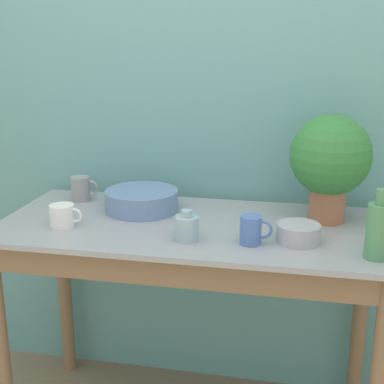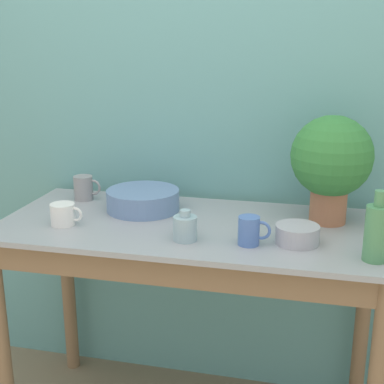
{
  "view_description": "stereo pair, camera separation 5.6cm",
  "coord_description": "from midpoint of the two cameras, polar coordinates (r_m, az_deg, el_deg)",
  "views": [
    {
      "loc": [
        0.37,
        -1.48,
        1.53
      ],
      "look_at": [
        0.0,
        0.32,
        1.0
      ],
      "focal_mm": 50.0,
      "sensor_mm": 36.0,
      "label": 1
    },
    {
      "loc": [
        0.42,
        -1.47,
        1.53
      ],
      "look_at": [
        0.0,
        0.32,
        1.0
      ],
      "focal_mm": 50.0,
      "sensor_mm": 36.0,
      "label": 2
    }
  ],
  "objects": [
    {
      "name": "potted_plant",
      "position": [
        1.98,
        13.74,
        3.4
      ],
      "size": [
        0.29,
        0.29,
        0.39
      ],
      "color": "#A36647",
      "rests_on": "counter_table"
    },
    {
      "name": "bottle_tall",
      "position": [
        1.71,
        18.34,
        -3.87
      ],
      "size": [
        0.07,
        0.07,
        0.22
      ],
      "color": "#4C8C59",
      "rests_on": "counter_table"
    },
    {
      "name": "mug_white",
      "position": [
        1.98,
        -14.43,
        -2.46
      ],
      "size": [
        0.12,
        0.09,
        0.08
      ],
      "color": "white",
      "rests_on": "counter_table"
    },
    {
      "name": "mug_grey",
      "position": [
        2.27,
        -12.44,
        0.34
      ],
      "size": [
        0.12,
        0.08,
        0.1
      ],
      "color": "gray",
      "rests_on": "counter_table"
    },
    {
      "name": "bowl_small_steel",
      "position": [
        1.8,
        10.4,
        -4.35
      ],
      "size": [
        0.14,
        0.14,
        0.06
      ],
      "color": "#A8A8B2",
      "rests_on": "counter_table"
    },
    {
      "name": "bowl_wash_large",
      "position": [
        2.1,
        -6.16,
        -0.89
      ],
      "size": [
        0.28,
        0.28,
        0.08
      ],
      "color": "#6684B2",
      "rests_on": "counter_table"
    },
    {
      "name": "mug_blue",
      "position": [
        1.76,
        5.45,
        -4.07
      ],
      "size": [
        0.11,
        0.07,
        0.1
      ],
      "color": "#4C70B7",
      "rests_on": "counter_table"
    },
    {
      "name": "counter_table",
      "position": [
        2.0,
        -0.97,
        -8.39
      ],
      "size": [
        1.41,
        0.65,
        0.88
      ],
      "color": "#846647",
      "rests_on": "ground_plane"
    },
    {
      "name": "bottle_short",
      "position": [
        1.78,
        -1.48,
        -3.83
      ],
      "size": [
        0.08,
        0.08,
        0.11
      ],
      "color": "#93B2BC",
      "rests_on": "counter_table"
    },
    {
      "name": "wall_back",
      "position": [
        2.24,
        1.21,
        7.62
      ],
      "size": [
        6.0,
        0.05,
        2.4
      ],
      "color": "#609E9E",
      "rests_on": "ground_plane"
    }
  ]
}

